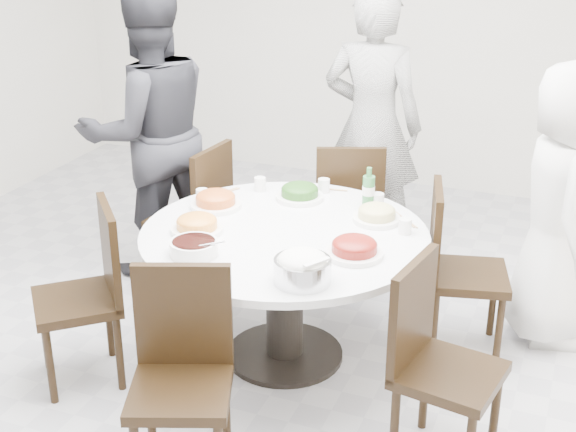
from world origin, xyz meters
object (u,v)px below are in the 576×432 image
(chair_s, at_px, (180,387))
(chair_se, at_px, (450,370))
(chair_nw, at_px, (188,216))
(diner_right, at_px, (563,205))
(beverage_bottle, at_px, (369,188))
(chair_ne, at_px, (468,272))
(diner_left, at_px, (150,133))
(chair_n, at_px, (348,209))
(diner_middle, at_px, (372,126))
(rice_bowl, at_px, (302,271))
(soup_bowl, at_px, (194,248))
(chair_sw, at_px, (76,298))
(dining_table, at_px, (285,296))

(chair_s, xyz_separation_m, chair_se, (1.03, 0.54, 0.00))
(chair_nw, xyz_separation_m, diner_right, (2.21, 0.20, 0.32))
(chair_nw, bearing_deg, beverage_bottle, 90.59)
(chair_ne, xyz_separation_m, diner_left, (-2.10, 0.27, 0.47))
(chair_n, height_order, diner_left, diner_left)
(chair_s, relative_size, chair_se, 1.00)
(diner_middle, bearing_deg, chair_nw, 44.36)
(diner_middle, bearing_deg, diner_left, 31.97)
(chair_nw, bearing_deg, diner_left, -106.46)
(chair_nw, xyz_separation_m, beverage_bottle, (1.19, -0.10, 0.39))
(rice_bowl, bearing_deg, soup_bowl, 172.69)
(diner_middle, distance_m, diner_left, 1.46)
(diner_right, bearing_deg, chair_se, 155.81)
(diner_right, distance_m, beverage_bottle, 1.06)
(chair_nw, height_order, beverage_bottle, beverage_bottle)
(chair_n, distance_m, soup_bowl, 1.55)
(diner_right, bearing_deg, chair_ne, 119.34)
(chair_ne, height_order, chair_nw, same)
(chair_nw, relative_size, rice_bowl, 3.64)
(chair_sw, height_order, chair_se, same)
(chair_n, xyz_separation_m, diner_middle, (0.03, 0.40, 0.45))
(rice_bowl, height_order, soup_bowl, rice_bowl)
(dining_table, distance_m, chair_se, 1.12)
(chair_ne, bearing_deg, diner_right, -64.20)
(diner_left, bearing_deg, chair_sw, 54.76)
(diner_left, relative_size, beverage_bottle, 8.11)
(chair_n, xyz_separation_m, chair_s, (-0.06, -2.13, 0.00))
(chair_n, xyz_separation_m, chair_nw, (-0.90, -0.48, 0.00))
(chair_nw, height_order, rice_bowl, chair_nw)
(chair_nw, relative_size, soup_bowl, 4.02)
(chair_sw, bearing_deg, rice_bowl, 52.74)
(chair_sw, bearing_deg, chair_se, 49.84)
(diner_left, xyz_separation_m, soup_bowl, (0.90, -1.13, -0.16))
(chair_nw, distance_m, diner_left, 0.58)
(chair_ne, xyz_separation_m, chair_sw, (-1.80, -1.02, 0.00))
(chair_ne, xyz_separation_m, soup_bowl, (-1.20, -0.86, 0.31))
(diner_middle, bearing_deg, chair_ne, 130.62)
(dining_table, bearing_deg, chair_nw, 146.47)
(dining_table, height_order, diner_middle, diner_middle)
(chair_n, xyz_separation_m, rice_bowl, (0.27, -1.55, 0.33))
(dining_table, relative_size, chair_ne, 1.58)
(chair_n, distance_m, chair_sw, 1.88)
(chair_ne, height_order, soup_bowl, chair_ne)
(chair_ne, relative_size, soup_bowl, 4.02)
(dining_table, xyz_separation_m, chair_n, (0.01, 1.07, 0.10))
(diner_left, height_order, beverage_bottle, diner_left)
(beverage_bottle, bearing_deg, diner_left, 171.26)
(chair_ne, xyz_separation_m, beverage_bottle, (-0.59, 0.04, 0.39))
(chair_n, bearing_deg, beverage_bottle, 96.01)
(soup_bowl, bearing_deg, chair_sw, -164.81)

